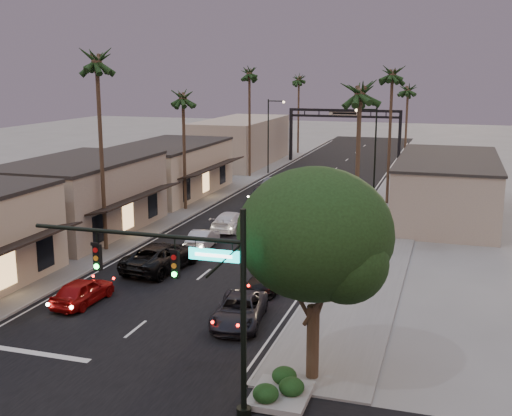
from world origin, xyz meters
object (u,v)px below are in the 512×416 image
Objects in this scene: arch at (344,122)px; oncoming_red at (83,291)px; palm_lb at (96,55)px; traffic_signal at (193,279)px; palm_ld at (249,70)px; palm_far at (299,77)px; corner_tree at (317,239)px; streetlight_right at (372,146)px; oncoming_pickup at (162,256)px; oncoming_silver at (203,239)px; curbside_black at (269,277)px; palm_lc at (183,93)px; palm_ra at (360,87)px; palm_rb at (393,70)px; palm_rc at (408,86)px; curbside_near at (239,310)px; streetlight_left at (270,130)px.

arch reaches higher than oncoming_red.
palm_lb reaches higher than oncoming_red.
palm_ld is (-14.29, 51.00, 7.33)m from traffic_signal.
palm_ld reaches higher than palm_far.
palm_lb is at bearing -90.00° from palm_ld.
streetlight_right is (-2.56, 37.55, -0.65)m from corner_tree.
oncoming_pickup is 1.52× the size of oncoming_silver.
palm_lb reaches higher than curbside_black.
corner_tree is 0.67× the size of palm_far.
palm_lc is 25.95m from oncoming_red.
palm_lc is 20.99m from palm_ra.
palm_far is 59.98m from oncoming_pickup.
oncoming_pickup is at bearing -114.99° from palm_rb.
oncoming_pickup is at bearing -110.96° from streetlight_right.
streetlight_right reaches higher than curbside_black.
palm_ld is at bearing -83.63° from oncoming_silver.
oncoming_silver is at bearing -88.89° from oncoming_pickup.
palm_ld is at bearing 147.40° from palm_rb.
palm_rc is (17.20, 9.00, -1.95)m from palm_ld.
oncoming_silver is (6.25, -11.30, -9.80)m from palm_lc.
palm_ld is at bearing -73.64° from oncoming_pickup.
curbside_black is at bearing -77.94° from palm_far.
palm_rb is (1.68, -1.00, 7.09)m from streetlight_right.
arch is at bearing 87.03° from curbside_near.
curbside_near is (6.97, -12.45, 0.02)m from oncoming_silver.
streetlight_right is 33.16m from curbside_near.
palm_lb is 3.05× the size of curbside_near.
oncoming_pickup is (1.42, 6.88, 0.14)m from oncoming_red.
traffic_signal is 66.24m from arch.
curbside_black is at bearing 94.61° from traffic_signal.
oncoming_red is (4.22, -23.68, -9.75)m from palm_lc.
arch is at bearing -98.26° from oncoming_silver.
palm_lc reaches higher than streetlight_right.
palm_rc is at bearing 78.05° from curbside_near.
palm_ra is at bearing -34.90° from palm_lc.
palm_rc is (1.68, 19.00, 5.14)m from streetlight_right.
palm_rc reaches higher than streetlight_left.
oncoming_red is 9.00m from curbside_near.
oncoming_pickup is (-2.96, -50.80, -4.67)m from arch.
palm_rb reaches higher than palm_rc.
traffic_signal is at bearing -74.35° from palm_ld.
palm_lc is 1.00× the size of palm_rc.
traffic_signal is at bearing -81.62° from curbside_black.
curbside_black is at bearing -146.11° from oncoming_red.
palm_ld is at bearing 105.65° from traffic_signal.
streetlight_right is at bearing 88.28° from traffic_signal.
streetlight_right is at bearing 88.85° from curbside_black.
palm_lb is (-18.08, 14.55, 7.41)m from corner_tree.
oncoming_red is (-4.38, -57.68, -4.81)m from arch.
traffic_signal is at bearing -90.18° from curbside_near.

